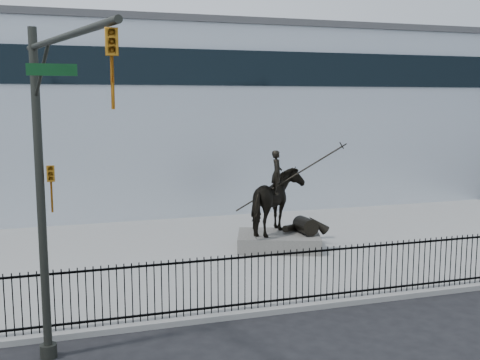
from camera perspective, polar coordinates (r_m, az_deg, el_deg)
name	(u,v)px	position (r m, az deg, el deg)	size (l,w,h in m)	color
ground	(343,323)	(14.74, 10.40, -14.12)	(120.00, 120.00, 0.00)	black
plaza	(254,250)	(20.83, 1.39, -7.11)	(30.00, 12.00, 0.15)	gray
building	(182,118)	(32.70, -5.94, 6.24)	(44.00, 14.00, 9.00)	silver
picket_fence	(322,274)	(15.49, 8.32, -9.41)	(22.10, 0.10, 1.50)	black
statue_plinth	(279,241)	(20.70, 3.95, -6.21)	(2.96, 2.04, 0.56)	#52504B
equestrian_statue	(281,202)	(20.40, 4.15, -2.29)	(3.60, 2.87, 3.22)	black
traffic_signal_left	(51,179)	(11.52, -18.62, 0.14)	(1.52, 4.84, 7.00)	#272A24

